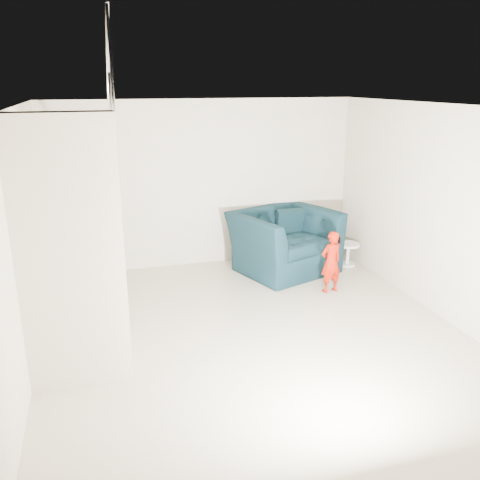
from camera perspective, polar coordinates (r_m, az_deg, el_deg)
name	(u,v)px	position (r m, az deg, el deg)	size (l,w,h in m)	color
floor	(256,336)	(6.27, 1.76, -10.74)	(5.50, 5.50, 0.00)	tan
ceiling	(258,107)	(5.53, 2.03, 14.73)	(5.50, 5.50, 0.00)	silver
back_wall	(205,184)	(8.34, -3.97, 6.27)	(5.00, 5.00, 0.00)	#B3AA92
front_wall	(389,346)	(3.44, 16.43, -11.29)	(5.00, 5.00, 0.00)	#B3AA92
left_wall	(20,249)	(5.55, -23.49, -0.92)	(5.50, 5.50, 0.00)	#B3AA92
right_wall	(445,214)	(6.93, 21.99, 2.71)	(5.50, 5.50, 0.00)	#B3AA92
armchair	(284,241)	(8.22, 5.01, -0.15)	(1.50, 1.31, 0.97)	black
toddler	(331,262)	(7.46, 10.18, -2.45)	(0.34, 0.22, 0.92)	#9A1B04
side_table	(348,250)	(8.67, 12.03, -1.15)	(0.38, 0.38, 0.38)	silver
staircase	(77,264)	(6.15, -17.86, -2.55)	(1.02, 3.03, 3.62)	#ADA089
cushion	(289,222)	(8.43, 5.57, 2.03)	(0.45, 0.13, 0.43)	black
throw	(248,237)	(7.98, 0.96, 0.32)	(0.04, 0.44, 0.49)	black
phone	(340,240)	(7.35, 11.13, 0.01)	(0.02, 0.05, 0.10)	black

